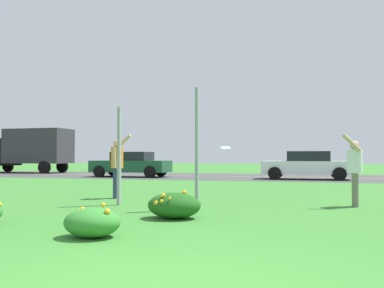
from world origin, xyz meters
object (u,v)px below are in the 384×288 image
sign_post_near_path (119,156)px  sign_post_by_roadside (197,148)px  frisbee_pale_blue (225,148)px  car_dark_green_rightmost (131,164)px  box_truck_black (28,148)px  person_catcher_white_shirt (355,167)px  car_white_center_right (307,165)px  person_thrower_orange_shirt (117,163)px

sign_post_near_path → sign_post_by_roadside: (2.03, -0.34, 0.16)m
sign_post_by_roadside → frisbee_pale_blue: size_ratio=9.64×
sign_post_by_roadside → car_dark_green_rightmost: 15.36m
box_truck_black → car_dark_green_rightmost: bearing=-21.5°
person_catcher_white_shirt → car_white_center_right: person_catcher_white_shirt is taller
sign_post_near_path → car_white_center_right: sign_post_near_path is taller
sign_post_near_path → box_truck_black: (-15.54, 17.00, 0.62)m
person_catcher_white_shirt → car_white_center_right: (-1.08, 11.86, -0.18)m
car_white_center_right → frisbee_pale_blue: bearing=-99.8°
person_thrower_orange_shirt → person_catcher_white_shirt: bearing=-2.7°
sign_post_by_roadside → person_thrower_orange_shirt: 3.35m
sign_post_near_path → car_white_center_right: size_ratio=0.53×
box_truck_black → sign_post_by_roadside: bearing=-44.6°
sign_post_by_roadside → frisbee_pale_blue: sign_post_by_roadside is taller
person_catcher_white_shirt → frisbee_pale_blue: 3.13m
sign_post_near_path → sign_post_by_roadside: 2.07m
sign_post_by_roadside → car_dark_green_rightmost: size_ratio=0.60×
box_truck_black → frisbee_pale_blue: bearing=-41.2°
frisbee_pale_blue → car_dark_green_rightmost: car_dark_green_rightmost is taller
frisbee_pale_blue → box_truck_black: (-17.88, 15.64, 0.42)m
person_catcher_white_shirt → frisbee_pale_blue: person_catcher_white_shirt is taller
person_catcher_white_shirt → car_white_center_right: 11.91m
sign_post_by_roadside → box_truck_black: (-17.57, 17.33, 0.46)m
sign_post_near_path → person_catcher_white_shirt: bearing=12.2°
box_truck_black → car_white_center_right: bearing=-11.3°
sign_post_near_path → box_truck_black: bearing=132.4°
car_white_center_right → box_truck_black: bearing=168.7°
frisbee_pale_blue → car_white_center_right: (2.01, 11.68, -0.64)m
person_thrower_orange_shirt → person_catcher_white_shirt: size_ratio=1.06×
box_truck_black → person_thrower_orange_shirt: bearing=-46.4°
sign_post_near_path → person_catcher_white_shirt: (5.44, 1.18, -0.26)m
sign_post_by_roadside → car_white_center_right: size_ratio=0.60×
sign_post_near_path → frisbee_pale_blue: size_ratio=8.47×
person_thrower_orange_shirt → frisbee_pale_blue: bearing=-2.0°
sign_post_near_path → car_dark_green_rightmost: bearing=112.9°
sign_post_near_path → frisbee_pale_blue: 2.72m
frisbee_pale_blue → box_truck_black: size_ratio=0.04×
sign_post_near_path → car_dark_green_rightmost: sign_post_near_path is taller
sign_post_by_roadside → car_white_center_right: bearing=80.1°
sign_post_by_roadside → person_catcher_white_shirt: 3.75m
sign_post_near_path → person_thrower_orange_shirt: bearing=117.5°
car_dark_green_rightmost → box_truck_black: size_ratio=0.67×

